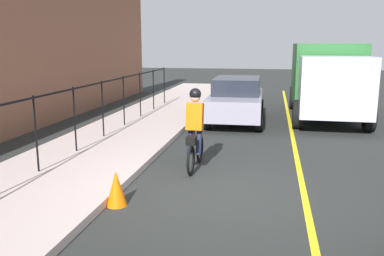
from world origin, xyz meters
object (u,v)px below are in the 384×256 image
object	(u,v)px
cyclist_lead	(195,130)
traffic_cone_near	(116,188)
box_truck_background	(327,77)
parked_sedan_rear	(236,99)

from	to	relation	value
cyclist_lead	traffic_cone_near	distance (m)	2.61
box_truck_background	parked_sedan_rear	bearing A→B (deg)	-62.45
parked_sedan_rear	box_truck_background	distance (m)	3.72
cyclist_lead	parked_sedan_rear	size ratio (longest dim) A/B	0.41
box_truck_background	traffic_cone_near	world-z (taller)	box_truck_background
parked_sedan_rear	cyclist_lead	bearing A→B (deg)	-4.80
parked_sedan_rear	box_truck_background	size ratio (longest dim) A/B	0.66
parked_sedan_rear	box_truck_background	xyz separation A→B (m)	(1.64, -3.26, 0.73)
traffic_cone_near	cyclist_lead	bearing A→B (deg)	-21.81
cyclist_lead	parked_sedan_rear	distance (m)	5.98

